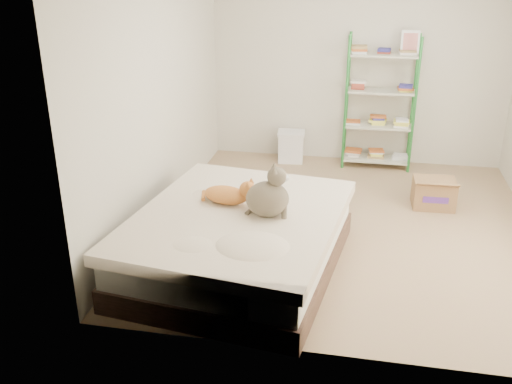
% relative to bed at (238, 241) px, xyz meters
% --- Properties ---
extents(room, '(3.81, 4.21, 2.61)m').
position_rel_bed_xyz_m(room, '(0.89, 1.05, 1.03)').
color(room, '#9D795F').
rests_on(room, ground).
extents(bed, '(1.94, 2.31, 0.54)m').
position_rel_bed_xyz_m(bed, '(0.00, 0.00, 0.00)').
color(bed, brown).
rests_on(bed, ground).
extents(orange_cat, '(0.53, 0.35, 0.20)m').
position_rel_bed_xyz_m(orange_cat, '(-0.15, 0.19, 0.37)').
color(orange_cat, orange).
rests_on(orange_cat, bed).
extents(grey_cat, '(0.45, 0.39, 0.45)m').
position_rel_bed_xyz_m(grey_cat, '(0.26, 0.00, 0.49)').
color(grey_cat, '#837357').
rests_on(grey_cat, bed).
extents(shelf_unit, '(0.88, 0.36, 1.74)m').
position_rel_bed_xyz_m(shelf_unit, '(1.20, 2.93, 0.55)').
color(shelf_unit, '#2C8A39').
rests_on(shelf_unit, ground).
extents(cardboard_box, '(0.46, 0.44, 0.36)m').
position_rel_bed_xyz_m(cardboard_box, '(1.82, 1.72, -0.11)').
color(cardboard_box, '#A47050').
rests_on(cardboard_box, ground).
extents(white_bin, '(0.38, 0.34, 0.41)m').
position_rel_bed_xyz_m(white_bin, '(0.07, 2.90, -0.06)').
color(white_bin, white).
rests_on(white_bin, ground).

